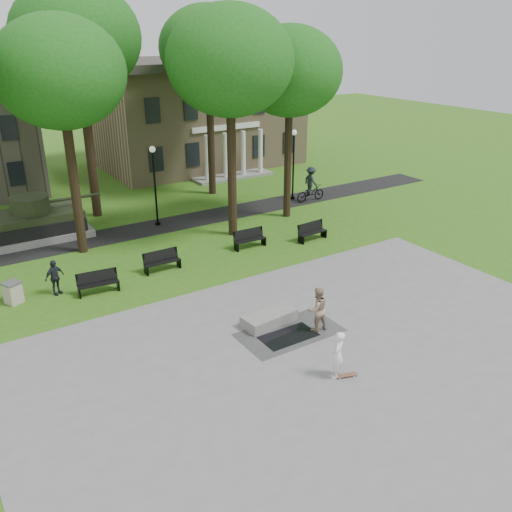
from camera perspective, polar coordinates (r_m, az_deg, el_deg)
The scene contains 24 objects.
ground at distance 22.81m, azimuth 0.79°, elevation -5.64°, with size 120.00×120.00×0.00m, color #315C15.
plaza at distance 19.44m, azimuth 9.09°, elevation -11.46°, with size 22.00×16.00×0.02m, color gray.
footpath at distance 32.64m, azimuth -10.89°, elevation 2.95°, with size 44.00×2.60×0.01m, color black.
building_right at distance 48.08m, azimuth -6.53°, elevation 14.87°, with size 17.00×12.00×8.60m.
tree_1 at distance 28.07m, azimuth -19.97°, elevation 17.63°, with size 6.20×6.20×11.63m.
tree_2 at distance 29.17m, azimuth -2.76°, elevation 19.74°, with size 6.60×6.60×12.16m.
tree_3 at distance 32.51m, azimuth 3.59°, elevation 18.76°, with size 6.00×6.00×11.19m.
tree_4 at distance 33.96m, azimuth -18.37°, elevation 20.95°, with size 7.20×7.20×13.50m.
tree_5 at distance 37.61m, azimuth -5.08°, elevation 20.90°, with size 6.40×6.40×12.44m.
lamp_mid at distance 32.27m, azimuth -10.63°, elevation 7.93°, with size 0.36×0.36×4.73m.
lamp_right at distance 37.06m, azimuth 3.97°, elevation 10.17°, with size 0.36×0.36×4.73m.
tank_monument at distance 32.64m, azimuth -22.88°, elevation 3.11°, with size 7.45×3.40×2.40m.
puddle at distance 20.94m, azimuth 3.44°, elevation -8.43°, with size 2.20×1.20×0.00m, color black.
concrete_block at distance 21.67m, azimuth 1.39°, elevation -6.55°, with size 2.20×1.00×0.45m, color gray.
skateboard at distance 18.95m, azimuth 9.45°, elevation -12.33°, with size 0.78×0.20×0.07m, color brown.
skateboarder at distance 18.47m, azimuth 8.59°, elevation -10.26°, with size 0.62×0.41×1.70m, color white.
friend_watching at distance 21.03m, azimuth 6.45°, elevation -5.57°, with size 0.87×0.68×1.80m, color tan.
pedestrian_walker at distance 25.33m, azimuth -20.43°, elevation -2.12°, with size 0.95×0.39×1.62m, color #20242A.
cyclist at distance 37.10m, azimuth 5.77°, elevation 7.21°, with size 2.20×1.25×2.37m.
park_bench_0 at distance 24.99m, azimuth -16.34°, elevation -2.62°, with size 1.84×0.70×1.00m.
park_bench_1 at distance 26.59m, azimuth -9.91°, elevation -0.44°, with size 1.80×0.53×1.00m.
park_bench_2 at distance 28.98m, azimuth -0.72°, elevation 1.90°, with size 1.81×0.57×1.00m.
park_bench_3 at distance 30.19m, azimuth 5.89°, elevation 2.65°, with size 1.83×0.65×1.00m.
trash_bin at distance 25.35m, azimuth -24.22°, elevation -3.52°, with size 0.87×0.87×0.96m.
Camera 1 is at (-11.08, -16.72, 10.86)m, focal length 38.00 mm.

